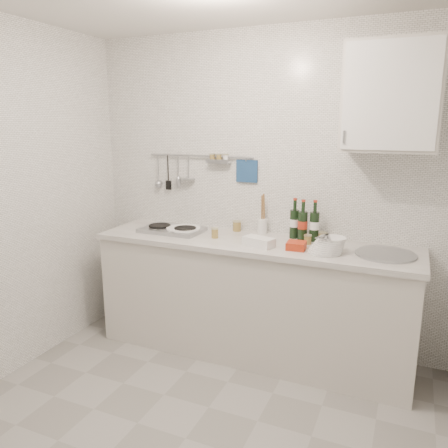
% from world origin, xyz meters
% --- Properties ---
extents(floor, '(3.00, 3.00, 0.00)m').
position_xyz_m(floor, '(0.00, 0.00, 0.00)').
color(floor, gray).
rests_on(floor, ground).
extents(back_wall, '(3.00, 0.02, 2.50)m').
position_xyz_m(back_wall, '(0.00, 1.40, 1.25)').
color(back_wall, silver).
rests_on(back_wall, floor).
extents(counter, '(2.44, 0.64, 0.96)m').
position_xyz_m(counter, '(0.01, 1.10, 0.43)').
color(counter, beige).
rests_on(counter, floor).
extents(wall_rail, '(0.98, 0.09, 0.34)m').
position_xyz_m(wall_rail, '(-0.60, 1.37, 1.43)').
color(wall_rail, '#93969B').
rests_on(wall_rail, back_wall).
extents(wall_cabinet, '(0.60, 0.38, 0.70)m').
position_xyz_m(wall_cabinet, '(0.90, 1.22, 1.95)').
color(wall_cabinet, beige).
rests_on(wall_cabinet, back_wall).
extents(plate_stack_hob, '(0.30, 0.30, 0.04)m').
position_xyz_m(plate_stack_hob, '(-0.61, 1.11, 0.94)').
color(plate_stack_hob, '#455F9C').
rests_on(plate_stack_hob, counter).
extents(plate_stack_sink, '(0.25, 0.24, 0.12)m').
position_xyz_m(plate_stack_sink, '(0.58, 1.00, 0.97)').
color(plate_stack_sink, white).
rests_on(plate_stack_sink, counter).
extents(wine_bottles, '(0.23, 0.12, 0.31)m').
position_xyz_m(wine_bottles, '(0.35, 1.27, 1.07)').
color(wine_bottles, black).
rests_on(wine_bottles, counter).
extents(butter_dish, '(0.25, 0.17, 0.07)m').
position_xyz_m(butter_dish, '(0.10, 0.96, 0.95)').
color(butter_dish, white).
rests_on(butter_dish, counter).
extents(strawberry_punnet, '(0.14, 0.14, 0.05)m').
position_xyz_m(strawberry_punnet, '(0.36, 1.00, 0.95)').
color(strawberry_punnet, red).
rests_on(strawberry_punnet, counter).
extents(utensil_crock, '(0.08, 0.08, 0.33)m').
position_xyz_m(utensil_crock, '(-0.00, 1.34, 1.00)').
color(utensil_crock, white).
rests_on(utensil_crock, counter).
extents(jar_a, '(0.07, 0.07, 0.09)m').
position_xyz_m(jar_a, '(-0.22, 1.33, 0.96)').
color(jar_a, olive).
rests_on(jar_a, counter).
extents(jar_b, '(0.07, 0.07, 0.08)m').
position_xyz_m(jar_b, '(0.50, 1.25, 0.96)').
color(jar_b, olive).
rests_on(jar_b, counter).
extents(jar_c, '(0.06, 0.06, 0.07)m').
position_xyz_m(jar_c, '(0.41, 1.16, 0.96)').
color(jar_c, olive).
rests_on(jar_c, counter).
extents(jar_d, '(0.06, 0.06, 0.08)m').
position_xyz_m(jar_d, '(-0.29, 1.05, 0.96)').
color(jar_d, olive).
rests_on(jar_d, counter).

